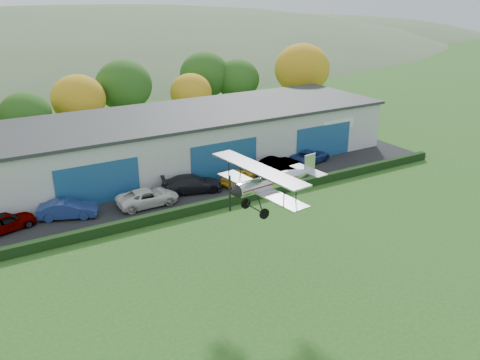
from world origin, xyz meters
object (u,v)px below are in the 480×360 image
hangar (197,136)px  car_4 (238,176)px  car_0 (5,222)px  car_6 (310,156)px  biplane (271,180)px  car_2 (148,197)px  car_3 (192,184)px  car_1 (68,209)px  car_5 (277,165)px

hangar → car_4: bearing=-87.0°
hangar → car_0: (-19.53, -7.53, -1.87)m
car_6 → biplane: size_ratio=0.65×
car_2 → car_3: (4.42, 0.77, 0.06)m
car_6 → biplane: 23.47m
car_2 → car_1: bearing=82.0°
car_4 → hangar: bearing=-18.3°
hangar → car_1: hangar is taller
car_0 → car_5: 24.50m
car_2 → car_4: car_2 is taller
car_2 → car_5: bearing=-86.7°
hangar → biplane: (-6.09, -22.83, 4.01)m
hangar → car_0: bearing=-158.9°
hangar → car_6: 12.01m
biplane → car_4: bearing=60.1°
car_0 → hangar: bearing=-84.1°
car_2 → car_5: (13.60, 0.81, 0.11)m
car_2 → car_6: bearing=-84.6°
car_1 → hangar: bearing=-42.1°
car_4 → biplane: (-6.51, -14.92, 5.95)m
car_1 → biplane: bearing=-128.6°
car_4 → car_5: size_ratio=0.78×
car_4 → car_6: size_ratio=0.82×
car_3 → car_4: bearing=-78.3°
car_2 → car_6: size_ratio=1.07×
car_4 → car_1: bearing=67.2°
car_6 → biplane: (-15.91, -16.19, 5.95)m
car_1 → car_2: (6.34, -0.87, -0.03)m
car_2 → car_3: 4.48m
car_5 → car_1: bearing=79.3°
car_3 → car_5: 9.19m
hangar → car_3: 8.92m
car_3 → biplane: bearing=-172.1°
car_0 → car_2: (10.90, -0.89, -0.02)m
car_1 → car_3: (10.75, -0.11, 0.04)m
car_3 → car_5: bearing=-74.8°
car_4 → car_6: bearing=-103.6°
hangar → car_2: bearing=-135.7°
car_5 → car_6: size_ratio=1.04×
car_3 → car_6: bearing=-70.9°
car_0 → car_2: 10.94m
hangar → car_0: 21.01m
car_2 → car_4: size_ratio=1.32×
car_0 → car_1: size_ratio=0.96×
car_4 → car_2: bearing=71.8°
car_6 → biplane: biplane is taller
biplane → car_0: bearing=125.0°
car_3 → car_4: car_3 is taller
car_0 → biplane: biplane is taller
car_1 → car_6: bearing=-66.7°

